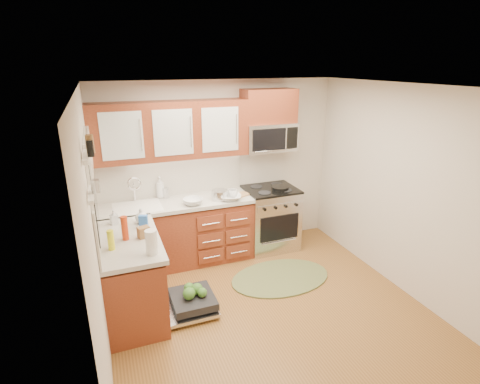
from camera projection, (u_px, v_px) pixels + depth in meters
name	position (u px, v px, depth m)	size (l,w,h in m)	color
floor	(268.00, 309.00, 4.35)	(3.50, 3.50, 0.00)	brown
ceiling	(275.00, 87.00, 3.53)	(3.50, 3.50, 0.00)	white
wall_back	(220.00, 168.00, 5.49)	(3.50, 0.04, 2.50)	beige
wall_front	(388.00, 304.00, 2.40)	(3.50, 0.04, 2.50)	beige
wall_left	(95.00, 235.00, 3.36)	(0.04, 3.50, 2.50)	beige
wall_right	(402.00, 190.00, 4.53)	(0.04, 3.50, 2.50)	beige
base_cabinet_back	(179.00, 235.00, 5.25)	(2.05, 0.60, 0.85)	#602715
base_cabinet_left	(132.00, 278.00, 4.19)	(0.60, 1.25, 0.85)	#602715
countertop_back	(177.00, 203.00, 5.09)	(2.07, 0.64, 0.05)	beige
countertop_left	(129.00, 240.00, 4.04)	(0.64, 1.27, 0.05)	beige
backsplash_back	(171.00, 176.00, 5.24)	(2.05, 0.02, 0.57)	#AFAB9D
backsplash_left	(96.00, 218.00, 3.84)	(0.02, 1.25, 0.57)	#AFAB9D
upper_cabinets	(171.00, 130.00, 4.88)	(2.05, 0.35, 0.75)	#602715
cabinet_over_mw	(269.00, 106.00, 5.27)	(0.76, 0.35, 0.47)	#602715
range	(270.00, 218.00, 5.69)	(0.76, 0.64, 0.95)	silver
microwave	(269.00, 137.00, 5.39)	(0.76, 0.38, 0.40)	silver
sink	(138.00, 216.00, 4.93)	(0.62, 0.50, 0.26)	white
dishwasher	(190.00, 303.00, 4.30)	(0.70, 0.60, 0.20)	silver
window	(92.00, 187.00, 3.70)	(0.03, 1.05, 1.05)	white
window_blind	(90.00, 154.00, 3.60)	(0.02, 0.96, 0.40)	white
shelf_upper	(86.00, 157.00, 2.79)	(0.04, 0.40, 0.03)	white
shelf_lower	(91.00, 195.00, 2.89)	(0.04, 0.40, 0.03)	white
rug	(280.00, 277.00, 4.97)	(1.35, 0.88, 0.02)	olive
skillet	(280.00, 188.00, 5.48)	(0.25, 0.25, 0.05)	black
stock_pot	(219.00, 195.00, 5.14)	(0.22, 0.22, 0.13)	silver
cutting_board	(241.00, 195.00, 5.31)	(0.25, 0.16, 0.02)	tan
canister	(166.00, 193.00, 5.20)	(0.09, 0.09, 0.15)	silver
paper_towel_roll	(151.00, 242.00, 3.66)	(0.12, 0.12, 0.25)	white
mustard_bottle	(111.00, 240.00, 3.75)	(0.07, 0.07, 0.21)	yellow
red_bottle	(125.00, 228.00, 3.95)	(0.07, 0.07, 0.26)	#BC310F
wooden_box	(144.00, 232.00, 4.03)	(0.12, 0.09, 0.12)	brown
blue_carton	(143.00, 222.00, 4.26)	(0.10, 0.06, 0.15)	blue
bowl_a	(231.00, 197.00, 5.14)	(0.29, 0.29, 0.07)	#999999
bowl_b	(193.00, 202.00, 4.97)	(0.27, 0.27, 0.08)	#999999
cup	(233.00, 193.00, 5.24)	(0.14, 0.14, 0.11)	#999999
soap_bottle_a	(160.00, 187.00, 5.18)	(0.12, 0.12, 0.31)	#999999
soap_bottle_b	(114.00, 217.00, 4.36)	(0.08, 0.08, 0.17)	#999999
soap_bottle_c	(141.00, 216.00, 4.38)	(0.14, 0.14, 0.19)	#999999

